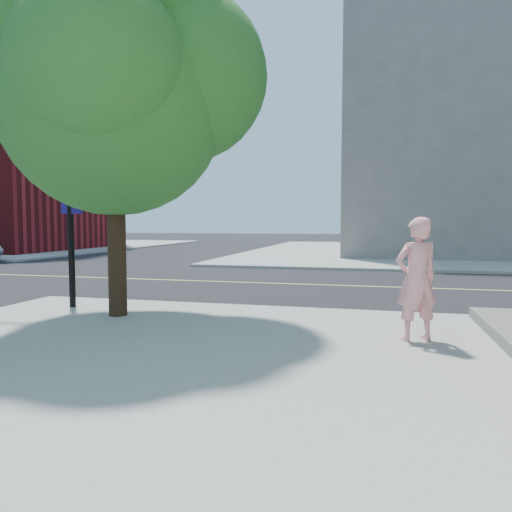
# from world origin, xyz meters

# --- Properties ---
(ground) EXTENTS (140.00, 140.00, 0.00)m
(ground) POSITION_xyz_m (0.00, 0.00, 0.00)
(ground) COLOR black
(ground) RESTS_ON ground
(road_ew) EXTENTS (140.00, 9.00, 0.01)m
(road_ew) POSITION_xyz_m (0.00, 4.50, 0.01)
(road_ew) COLOR black
(road_ew) RESTS_ON ground
(sidewalk_ne) EXTENTS (29.00, 25.00, 0.12)m
(sidewalk_ne) POSITION_xyz_m (13.50, 21.50, 0.06)
(sidewalk_ne) COLOR gray
(sidewalk_ne) RESTS_ON ground
(filler_ne) EXTENTS (18.00, 16.00, 14.00)m
(filler_ne) POSITION_xyz_m (14.00, 22.00, 7.12)
(filler_ne) COLOR slate
(filler_ne) RESTS_ON sidewalk_ne
(man_on_phone) EXTENTS (0.81, 0.71, 1.87)m
(man_on_phone) POSITION_xyz_m (7.25, -2.36, 1.05)
(man_on_phone) COLOR pink
(man_on_phone) RESTS_ON sidewalk_se
(street_tree) EXTENTS (5.27, 4.79, 6.99)m
(street_tree) POSITION_xyz_m (1.97, -1.71, 4.63)
(street_tree) COLOR black
(street_tree) RESTS_ON sidewalk_se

